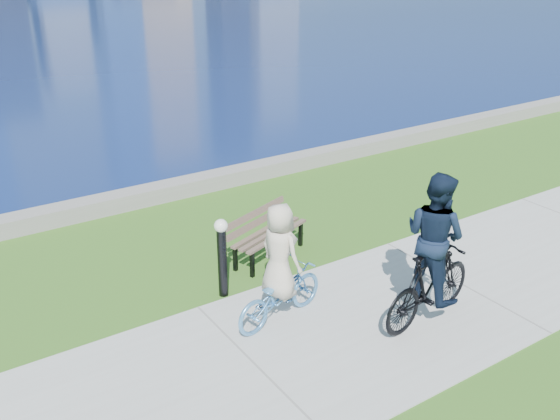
{
  "coord_description": "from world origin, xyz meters",
  "views": [
    {
      "loc": [
        -7.54,
        -5.92,
        5.33
      ],
      "look_at": [
        -2.19,
        2.15,
        1.1
      ],
      "focal_mm": 40.0,
      "sensor_mm": 36.0,
      "label": 1
    }
  ],
  "objects_px": {
    "cyclist_woman": "(280,279)",
    "cyclist_man": "(432,261)",
    "bollard_lamp": "(222,253)",
    "park_bench": "(265,230)"
  },
  "relations": [
    {
      "from": "bollard_lamp",
      "to": "cyclist_man",
      "type": "distance_m",
      "value": 3.22
    },
    {
      "from": "bollard_lamp",
      "to": "cyclist_man",
      "type": "bearing_deg",
      "value": -46.77
    },
    {
      "from": "park_bench",
      "to": "bollard_lamp",
      "type": "bearing_deg",
      "value": -169.63
    },
    {
      "from": "cyclist_man",
      "to": "cyclist_woman",
      "type": "bearing_deg",
      "value": 48.22
    },
    {
      "from": "park_bench",
      "to": "cyclist_man",
      "type": "xyz_separation_m",
      "value": [
        0.92,
        -3.11,
        0.48
      ]
    },
    {
      "from": "cyclist_man",
      "to": "bollard_lamp",
      "type": "bearing_deg",
      "value": 35.04
    },
    {
      "from": "park_bench",
      "to": "cyclist_man",
      "type": "relative_size",
      "value": 0.75
    },
    {
      "from": "cyclist_woman",
      "to": "cyclist_man",
      "type": "height_order",
      "value": "cyclist_man"
    },
    {
      "from": "bollard_lamp",
      "to": "cyclist_woman",
      "type": "bearing_deg",
      "value": -72.31
    },
    {
      "from": "cyclist_woman",
      "to": "cyclist_man",
      "type": "relative_size",
      "value": 0.8
    }
  ]
}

